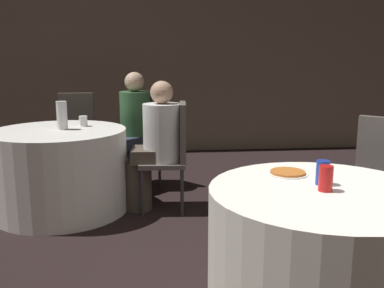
{
  "coord_description": "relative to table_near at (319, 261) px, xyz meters",
  "views": [
    {
      "loc": [
        -1.02,
        -1.74,
        1.35
      ],
      "look_at": [
        -0.78,
        0.79,
        0.83
      ],
      "focal_mm": 40.0,
      "sensor_mm": 36.0,
      "label": 1
    }
  ],
  "objects": [
    {
      "name": "person_green_jacket",
      "position": [
        -1.03,
        2.45,
        0.23
      ],
      "size": [
        0.45,
        0.45,
        1.2
      ],
      "rotation": [
        0.0,
        0.0,
        -3.94
      ],
      "color": "#33384C",
      "rests_on": "ground_plane"
    },
    {
      "name": "soda_can_blue",
      "position": [
        0.02,
        0.08,
        0.43
      ],
      "size": [
        0.07,
        0.07,
        0.12
      ],
      "color": "#1E38A5",
      "rests_on": "table_near"
    },
    {
      "name": "wall_back",
      "position": [
        0.21,
        4.28,
        1.04
      ],
      "size": [
        16.0,
        0.06,
        2.8
      ],
      "color": "gray",
      "rests_on": "ground_plane"
    },
    {
      "name": "table_near",
      "position": [
        0.0,
        0.0,
        0.0
      ],
      "size": [
        1.1,
        1.1,
        0.73
      ],
      "color": "white",
      "rests_on": "ground_plane"
    },
    {
      "name": "bottle_far",
      "position": [
        -1.58,
        1.88,
        0.49
      ],
      "size": [
        0.09,
        0.09,
        0.25
      ],
      "color": "white",
      "rests_on": "table_far"
    },
    {
      "name": "chair_far_north",
      "position": [
        -1.64,
        2.87,
        0.2
      ],
      "size": [
        0.41,
        0.41,
        0.96
      ],
      "rotation": [
        0.0,
        0.0,
        -3.12
      ],
      "color": "#59514C",
      "rests_on": "ground_plane"
    },
    {
      "name": "cup_far",
      "position": [
        -1.43,
        2.04,
        0.41
      ],
      "size": [
        0.07,
        0.07,
        0.09
      ],
      "color": "white",
      "rests_on": "table_far"
    },
    {
      "name": "pizza_plate_near",
      "position": [
        -0.08,
        0.28,
        0.37
      ],
      "size": [
        0.21,
        0.21,
        0.02
      ],
      "color": "white",
      "rests_on": "table_near"
    },
    {
      "name": "soda_can_red",
      "position": [
        -0.0,
        -0.02,
        0.43
      ],
      "size": [
        0.07,
        0.07,
        0.12
      ],
      "color": "red",
      "rests_on": "table_near"
    },
    {
      "name": "table_far",
      "position": [
        -1.62,
        1.86,
        0.0
      ],
      "size": [
        1.16,
        1.16,
        0.73
      ],
      "color": "white",
      "rests_on": "ground_plane"
    },
    {
      "name": "person_white_shirt",
      "position": [
        -0.79,
        1.81,
        0.22
      ],
      "size": [
        0.51,
        0.34,
        1.15
      ],
      "rotation": [
        0.0,
        0.0,
        1.51
      ],
      "color": "#4C4238",
      "rests_on": "ground_plane"
    },
    {
      "name": "chair_far_east",
      "position": [
        -0.62,
        1.8,
        0.2
      ],
      "size": [
        0.43,
        0.43,
        0.96
      ],
      "rotation": [
        0.0,
        0.0,
        1.51
      ],
      "color": "#59514C",
      "rests_on": "ground_plane"
    },
    {
      "name": "chair_far_northeast",
      "position": [
        -0.91,
        2.57,
        0.2
      ],
      "size": [
        0.57,
        0.57,
        0.96
      ],
      "rotation": [
        0.0,
        0.0,
        -3.94
      ],
      "color": "#59514C",
      "rests_on": "ground_plane"
    },
    {
      "name": "chair_near_northeast",
      "position": [
        0.68,
        0.69,
        0.2
      ],
      "size": [
        0.57,
        0.57,
        0.96
      ],
      "rotation": [
        0.0,
        0.0,
        -3.92
      ],
      "color": "#59514C",
      "rests_on": "ground_plane"
    }
  ]
}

